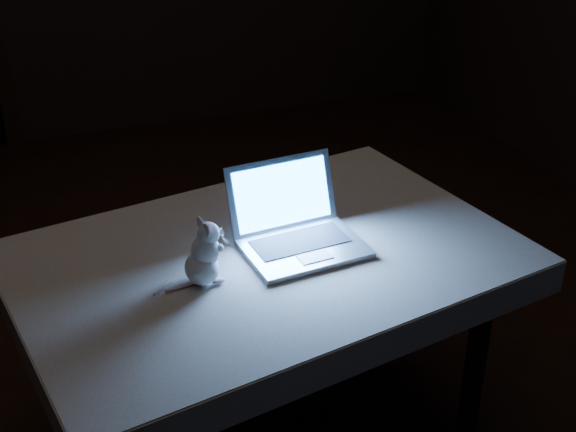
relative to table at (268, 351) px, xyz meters
name	(u,v)px	position (x,y,z in m)	size (l,w,h in m)	color
floor	(220,362)	(-0.05, 0.43, -0.36)	(5.00, 5.00, 0.00)	black
table	(268,351)	(0.00, 0.00, 0.00)	(1.33, 0.85, 0.71)	black
tablecloth	(239,279)	(-0.10, -0.04, 0.31)	(1.43, 0.96, 0.10)	beige
laptop	(305,216)	(0.10, -0.04, 0.48)	(0.34, 0.30, 0.23)	#AAAAAE
plush_mouse	(201,253)	(-0.22, -0.09, 0.46)	(0.14, 0.14, 0.19)	white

